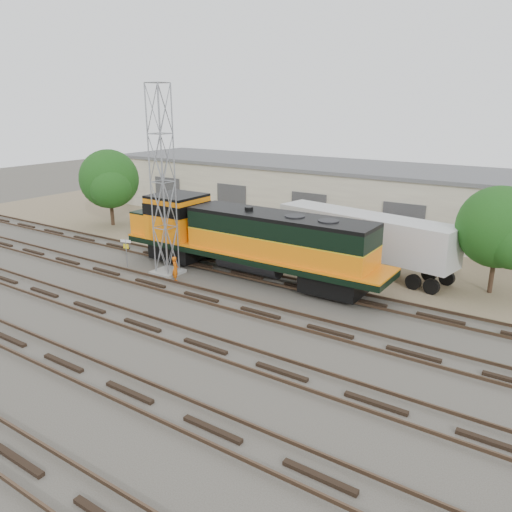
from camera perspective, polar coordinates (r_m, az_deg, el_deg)
The scene contains 12 objects.
ground at distance 25.05m, azimuth -1.41°, elevation -7.80°, with size 140.00×140.00×0.00m, color #47423A.
dirt_strip at distance 37.53m, azimuth 11.90°, elevation 0.42°, with size 80.00×16.00×0.02m, color #726047.
tracks at distance 22.89m, azimuth -5.82°, elevation -10.21°, with size 80.00×20.40×0.28m.
warehouse at distance 44.24m, azimuth 16.13°, elevation 6.16°, with size 58.40×10.40×5.30m.
locomotive at distance 31.07m, azimuth -1.29°, elevation 2.10°, with size 18.28×3.21×4.39m.
signal_tower at distance 31.36m, azimuth -10.58°, elevation 7.89°, with size 1.72×1.72×11.67m.
sign_post at distance 34.09m, azimuth -14.62°, elevation 0.92°, with size 0.79×0.21×1.96m.
worker at distance 30.93m, azimuth -9.20°, elevation -1.48°, with size 0.59×0.38×1.61m, color #D4580B.
semi_trailer at distance 32.86m, azimuth 12.56°, elevation 2.26°, with size 12.41×4.53×3.75m.
tree_west at distance 45.79m, azimuth -16.40°, elevation 8.22°, with size 5.39×5.14×6.72m.
tree_mid at distance 35.91m, azimuth -4.66°, elevation 2.72°, with size 4.19×4.00×4.00m.
tree_east at distance 30.77m, azimuth 26.36°, elevation 2.64°, with size 4.84×4.61×6.23m.
Camera 1 is at (13.16, -18.53, 10.55)m, focal length 35.00 mm.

